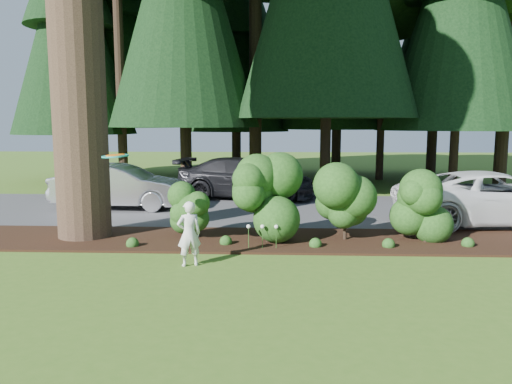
% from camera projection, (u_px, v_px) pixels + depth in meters
% --- Properties ---
extents(ground, '(80.00, 80.00, 0.00)m').
position_uv_depth(ground, '(276.00, 286.00, 8.45)').
color(ground, '#3C631C').
rests_on(ground, ground).
extents(mulch_bed, '(16.00, 2.50, 0.05)m').
position_uv_depth(mulch_bed, '(276.00, 240.00, 11.67)').
color(mulch_bed, black).
rests_on(mulch_bed, ground).
extents(driveway, '(22.00, 6.00, 0.03)m').
position_uv_depth(driveway, '(277.00, 209.00, 15.87)').
color(driveway, '#38383A').
rests_on(driveway, ground).
extents(shrub_row, '(6.53, 1.60, 1.61)m').
position_uv_depth(shrub_row, '(310.00, 208.00, 11.42)').
color(shrub_row, '#1A3C12').
rests_on(shrub_row, ground).
extents(lily_cluster, '(0.69, 0.09, 0.57)m').
position_uv_depth(lily_cluster, '(262.00, 228.00, 10.77)').
color(lily_cluster, '#1A3C12').
rests_on(lily_cluster, ground).
extents(car_silver_wagon, '(4.35, 1.70, 1.41)m').
position_uv_depth(car_silver_wagon, '(121.00, 186.00, 15.93)').
color(car_silver_wagon, '#B1B1B6').
rests_on(car_silver_wagon, driveway).
extents(car_white_suv, '(5.38, 2.92, 1.43)m').
position_uv_depth(car_white_suv, '(494.00, 198.00, 13.38)').
color(car_white_suv, silver).
rests_on(car_white_suv, driveway).
extents(car_dark_suv, '(5.33, 2.88, 1.47)m').
position_uv_depth(car_dark_suv, '(246.00, 178.00, 18.10)').
color(car_dark_suv, black).
rests_on(car_dark_suv, driveway).
extents(child, '(0.54, 0.45, 1.27)m').
position_uv_depth(child, '(189.00, 234.00, 9.57)').
color(child, silver).
rests_on(child, ground).
extents(frisbee, '(0.50, 0.50, 0.07)m').
position_uv_depth(frisbee, '(115.00, 156.00, 9.31)').
color(frisbee, teal).
rests_on(frisbee, ground).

